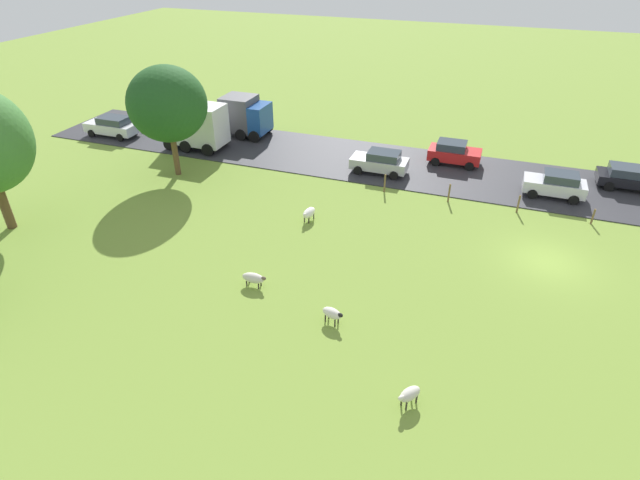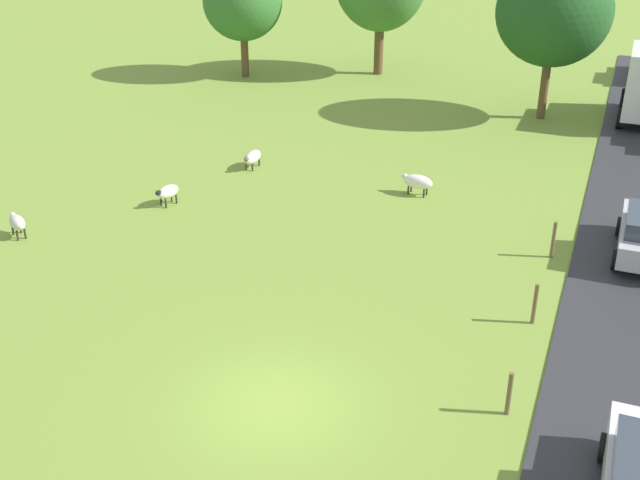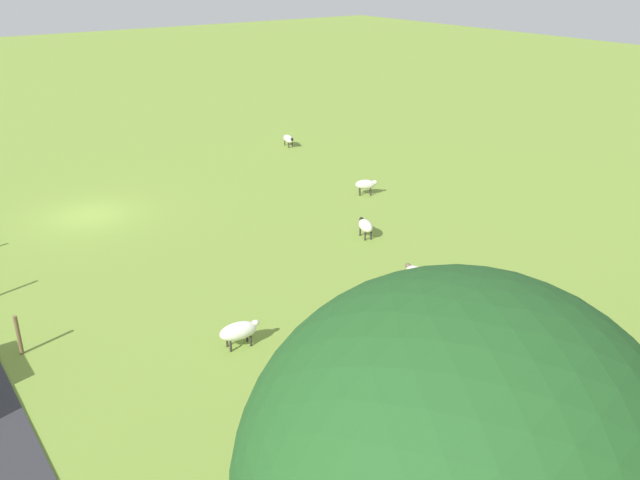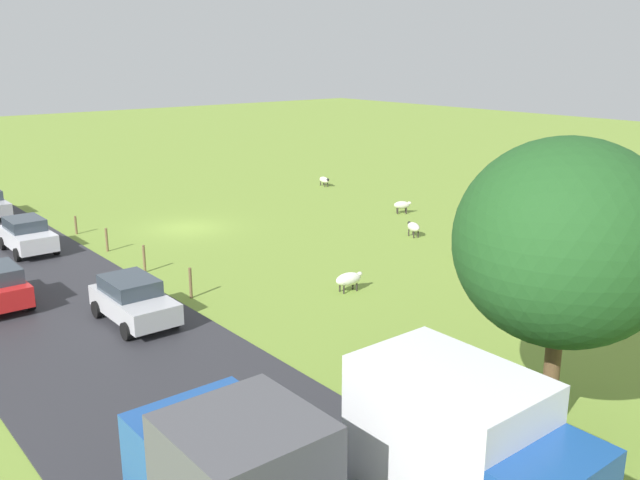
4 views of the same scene
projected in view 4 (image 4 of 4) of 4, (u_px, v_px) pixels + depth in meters
The scene contains 15 objects.
ground_plane at pixel (187, 228), 38.64m from camera, with size 160.00×160.00×0.00m, color olive.
road_strip at pixel (0, 260), 32.60m from camera, with size 8.00×80.00×0.06m, color #2D2D33.
sheep_0 at pixel (349, 279), 28.31m from camera, with size 1.32×0.69×0.81m.
sheep_1 at pixel (402, 205), 41.97m from camera, with size 1.08×0.93×0.78m.
sheep_2 at pixel (465, 251), 32.52m from camera, with size 0.52×1.30×0.73m.
sheep_3 at pixel (413, 227), 36.74m from camera, with size 0.73×1.12×0.78m.
sheep_4 at pixel (324, 180), 50.54m from camera, with size 0.64×1.30×0.70m.
tree_0 at pixel (564, 243), 16.53m from camera, with size 5.39×5.39×7.75m.
fence_post_0 at pixel (76, 225), 37.25m from camera, with size 0.12×0.12×1.01m, color brown.
fence_post_1 at pixel (107, 240), 34.00m from camera, with size 0.12×0.12×1.19m, color brown.
fence_post_2 at pixel (144, 259), 30.75m from camera, with size 0.12×0.12×1.27m, color brown.
fence_post_3 at pixel (191, 283), 27.52m from camera, with size 0.12×0.12×1.28m, color brown.
truck_0 at pixel (466, 457), 13.46m from camera, with size 2.77×4.87×3.56m.
car_0 at pixel (133, 300), 24.90m from camera, with size 2.05×4.08×1.63m.
car_5 at pixel (27, 235), 33.66m from camera, with size 2.02×3.89×1.67m.
Camera 4 is at (17.62, 33.87, 9.64)m, focal length 38.36 mm.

